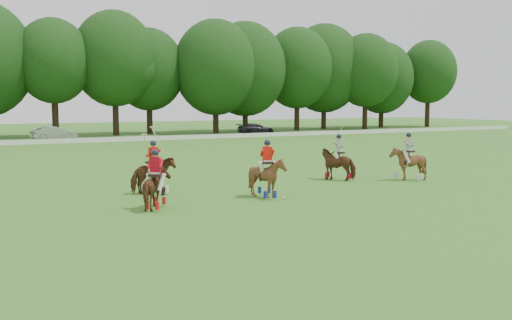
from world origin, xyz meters
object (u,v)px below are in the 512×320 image
polo_red_a (156,188)px  polo_stripe_a (339,163)px  polo_red_b (154,175)px  polo_ball (284,198)px  polo_red_c (267,177)px  polo_stripe_b (408,163)px  car_mid (54,133)px  car_right (256,129)px

polo_red_a → polo_stripe_a: size_ratio=0.96×
polo_red_b → polo_ball: polo_red_b is taller
polo_red_c → polo_red_a: bearing=-176.3°
polo_stripe_b → polo_ball: size_ratio=26.35×
polo_red_c → polo_stripe_b: 8.72m
car_mid → car_right: bearing=-101.3°
car_right → polo_stripe_b: polo_stripe_b is taller
car_mid → polo_red_b: (-1.31, -36.68, 0.10)m
polo_red_c → polo_stripe_a: size_ratio=0.83×
polo_red_b → polo_stripe_a: size_ratio=0.99×
polo_stripe_a → polo_ball: size_ratio=31.39×
polo_red_c → polo_ball: (0.45, -0.56, -0.81)m
car_right → polo_red_a: polo_red_a is taller
polo_red_b → polo_stripe_a: 9.53m
car_right → polo_red_c: 44.63m
car_mid → polo_red_c: (2.50, -39.71, 0.15)m
car_mid → polo_red_a: bearing=165.4°
polo_red_a → polo_stripe_b: size_ratio=1.15×
polo_stripe_b → polo_ball: polo_stripe_b is taller
car_right → polo_red_b: (-24.17, -36.68, 0.16)m
polo_stripe_a → polo_stripe_b: 3.42m
car_mid → polo_red_a: polo_red_a is taller
polo_red_b → polo_red_c: (3.81, -3.03, 0.05)m
car_mid → polo_red_a: size_ratio=1.58×
polo_ball → polo_stripe_a: bearing=34.0°
car_right → polo_red_a: bearing=153.9°
car_right → polo_red_c: (-20.36, -39.71, 0.21)m
polo_stripe_b → car_right: bearing=73.1°
car_right → polo_red_c: size_ratio=1.89×
polo_red_c → polo_ball: polo_red_c is taller
car_right → polo_red_a: 47.27m
polo_ball → polo_red_a: bearing=177.3°
car_mid → polo_ball: size_ratio=47.67×
polo_ball → polo_stripe_b: bearing=12.1°
car_right → polo_red_a: (-25.16, -40.02, 0.13)m
polo_red_c → polo_stripe_a: bearing=27.6°
polo_stripe_b → polo_ball: bearing=-167.9°
polo_red_b → car_mid: bearing=88.0°
car_right → polo_red_c: polo_red_c is taller
polo_stripe_a → car_right: bearing=68.3°
polo_red_c → polo_ball: 1.08m
polo_red_a → polo_red_c: size_ratio=1.15×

